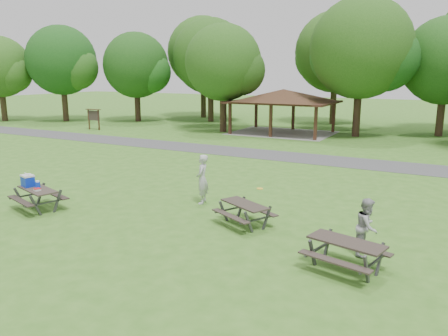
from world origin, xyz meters
TOP-DOWN VIEW (x-y plane):
  - ground at (0.00, 0.00)m, footprint 160.00×160.00m
  - asphalt_path at (0.00, 14.00)m, footprint 120.00×3.20m
  - pavilion at (-4.00, 24.00)m, footprint 8.60×7.01m
  - notice_board at (-20.00, 18.00)m, footprint 1.60×0.30m
  - tree_row_a at (-27.91, 22.03)m, footprint 7.56×7.20m
  - tree_row_b at (-20.92, 25.53)m, footprint 7.14×6.80m
  - tree_row_c at (-13.90, 29.03)m, footprint 8.19×7.80m
  - tree_row_d at (-8.92, 22.53)m, footprint 6.93×6.60m
  - tree_row_e at (2.10, 25.03)m, footprint 8.40×8.00m
  - tree_row_f at (8.09, 28.53)m, footprint 7.35×7.00m
  - tree_deep_a at (-16.90, 32.53)m, footprint 8.40×8.00m
  - tree_deep_b at (-1.90, 33.03)m, footprint 8.40×8.00m
  - tree_flank_left at (-33.92, 19.03)m, footprint 6.72×6.40m
  - picnic_table_near at (-4.75, -0.66)m, footprint 2.34×2.08m
  - picnic_table_middle at (3.16, 1.47)m, footprint 2.31×2.15m
  - picnic_table_far at (7.04, -0.44)m, footprint 2.28×1.99m
  - frisbee_in_flight at (3.44, 2.10)m, footprint 0.28×0.28m
  - frisbee_thrower at (0.55, 3.01)m, footprint 0.69×0.84m
  - frisbee_catcher at (7.31, 0.87)m, footprint 0.68×0.85m

SIDE VIEW (x-z plane):
  - ground at x=0.00m, z-range 0.00..0.00m
  - asphalt_path at x=0.00m, z-range 0.00..0.02m
  - picnic_table_middle at x=3.16m, z-range 0.19..0.99m
  - picnic_table_far at x=7.04m, z-range 0.20..1.06m
  - picnic_table_near at x=-4.75m, z-range 0.10..1.47m
  - frisbee_catcher at x=7.31m, z-range 0.00..1.68m
  - frisbee_thrower at x=0.55m, z-range 0.00..1.98m
  - frisbee_in_flight at x=3.44m, z-range 1.18..1.20m
  - notice_board at x=-20.00m, z-range 0.37..2.25m
  - pavilion at x=-4.00m, z-range 1.18..4.94m
  - tree_flank_left at x=-33.92m, z-range 1.06..9.99m
  - tree_row_b at x=-20.92m, z-range 1.03..10.30m
  - tree_row_d at x=-8.92m, z-range 1.13..10.41m
  - tree_row_f at x=8.09m, z-range 1.06..10.62m
  - tree_row_a at x=-27.91m, z-range 1.17..11.14m
  - tree_row_c at x=-13.90m, z-range 1.20..11.87m
  - tree_row_e at x=2.10m, z-range 1.27..12.29m
  - tree_deep_b at x=-1.90m, z-range 1.32..12.45m
  - tree_deep_a at x=-16.90m, z-range 1.44..12.82m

